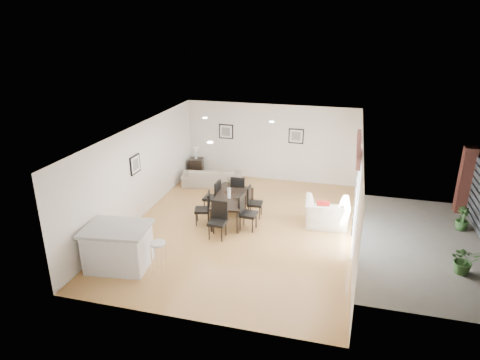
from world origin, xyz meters
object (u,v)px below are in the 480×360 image
(dining_chair_wnear, at_px, (205,207))
(dining_chair_wfar, at_px, (214,195))
(sofa, at_px, (212,177))
(bar_stool, at_px, (158,247))
(dining_chair_efar, at_px, (252,200))
(coffee_table, at_px, (234,194))
(armchair, at_px, (327,213))
(dining_chair_foot, at_px, (238,190))
(dining_chair_head, at_px, (218,217))
(dining_chair_enear, at_px, (245,210))
(side_table, at_px, (196,167))
(kitchen_island, at_px, (118,247))
(dining_table, at_px, (229,200))

(dining_chair_wnear, xyz_separation_m, dining_chair_wfar, (0.01, 0.80, 0.03))
(sofa, height_order, bar_stool, bar_stool)
(dining_chair_efar, relative_size, coffee_table, 0.86)
(armchair, height_order, dining_chair_wnear, dining_chair_wnear)
(dining_chair_wnear, bearing_deg, dining_chair_wfar, 164.39)
(dining_chair_foot, bearing_deg, dining_chair_head, 89.23)
(dining_chair_wnear, height_order, dining_chair_wfar, dining_chair_wfar)
(sofa, relative_size, dining_chair_enear, 2.04)
(side_table, xyz_separation_m, kitchen_island, (0.43, -6.29, 0.19))
(dining_chair_foot, bearing_deg, bar_stool, 78.21)
(kitchen_island, xyz_separation_m, bar_stool, (1.00, -0.00, 0.14))
(dining_chair_enear, xyz_separation_m, dining_chair_head, (-0.57, -0.60, -0.01))
(kitchen_island, bearing_deg, armchair, 29.30)
(coffee_table, bearing_deg, dining_table, -63.57)
(bar_stool, bearing_deg, dining_chair_foot, 79.00)
(armchair, relative_size, dining_chair_head, 1.20)
(dining_table, distance_m, bar_stool, 3.10)
(dining_chair_efar, bearing_deg, dining_chair_head, 154.96)
(dining_chair_efar, bearing_deg, kitchen_island, 142.38)
(armchair, xyz_separation_m, kitchen_island, (-4.48, -3.34, 0.13))
(sofa, distance_m, bar_stool, 5.55)
(sofa, relative_size, kitchen_island, 1.29)
(sofa, bearing_deg, side_table, -54.77)
(coffee_table, height_order, kitchen_island, kitchen_island)
(dining_chair_wnear, distance_m, dining_chair_efar, 1.41)
(coffee_table, bearing_deg, dining_chair_foot, -40.71)
(dining_chair_wfar, bearing_deg, dining_chair_enear, 57.12)
(sofa, relative_size, dining_chair_foot, 2.08)
(coffee_table, bearing_deg, dining_chair_wnear, -84.12)
(side_table, height_order, bar_stool, bar_stool)
(side_table, bearing_deg, dining_chair_wfar, -60.39)
(dining_chair_wnear, distance_m, bar_stool, 2.62)
(dining_chair_wfar, height_order, dining_chair_head, same)
(dining_chair_foot, distance_m, coffee_table, 0.57)
(dining_chair_efar, distance_m, dining_chair_foot, 0.84)
(armchair, bearing_deg, bar_stool, 38.89)
(dining_chair_head, relative_size, bar_stool, 1.29)
(side_table, bearing_deg, dining_chair_efar, -45.93)
(dining_chair_enear, height_order, dining_chair_efar, dining_chair_enear)
(armchair, height_order, dining_chair_foot, dining_chair_foot)
(dining_chair_wnear, xyz_separation_m, dining_chair_enear, (1.15, -0.02, 0.03))
(bar_stool, bearing_deg, dining_chair_head, 68.56)
(dining_chair_enear, bearing_deg, dining_chair_foot, 24.92)
(dining_chair_efar, relative_size, kitchen_island, 0.58)
(armchair, relative_size, dining_table, 0.68)
(dining_chair_foot, relative_size, coffee_table, 0.91)
(dining_chair_wnear, relative_size, coffee_table, 0.87)
(sofa, xyz_separation_m, coffee_table, (1.09, -1.11, -0.08))
(dining_chair_wfar, bearing_deg, dining_chair_foot, 139.04)
(dining_table, relative_size, bar_stool, 2.26)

